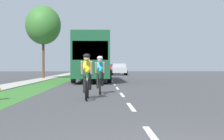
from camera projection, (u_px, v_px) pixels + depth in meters
name	position (u px, v px, depth m)	size (l,w,h in m)	color
ground_plane	(113.00, 82.00, 23.15)	(120.00, 120.00, 0.00)	#424244
grass_verge	(54.00, 82.00, 23.00)	(2.03, 70.00, 0.01)	#38722D
sidewalk_concrete	(31.00, 82.00, 22.94)	(1.52, 70.00, 0.10)	#B2ADA3
lane_markings_center	(111.00, 80.00, 27.14)	(0.12, 54.07, 0.01)	white
cyclist_lead	(87.00, 76.00, 10.47)	(0.42, 1.72, 1.58)	black
cyclist_trailing	(100.00, 75.00, 12.62)	(0.42, 1.72, 1.58)	black
bus_dark_green	(93.00, 57.00, 24.72)	(2.78, 11.60, 3.48)	#194C2D
pickup_silver	(119.00, 69.00, 43.22)	(2.22, 5.10, 1.64)	#A5A8AD
sedan_red	(113.00, 69.00, 53.92)	(1.98, 4.30, 1.52)	red
suv_blue	(112.00, 68.00, 63.63)	(2.15, 4.70, 1.79)	#23389E
street_tree_near	(43.00, 25.00, 29.90)	(3.47, 3.47, 7.21)	brown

